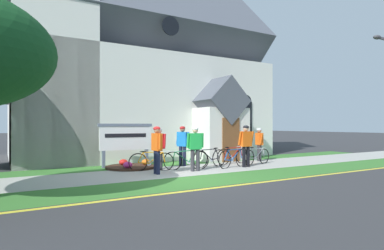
{
  "coord_description": "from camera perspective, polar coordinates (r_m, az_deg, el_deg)",
  "views": [
    {
      "loc": [
        -5.25,
        -9.25,
        1.75
      ],
      "look_at": [
        2.41,
        3.76,
        1.76
      ],
      "focal_mm": 30.31,
      "sensor_mm": 36.0,
      "label": 1
    }
  ],
  "objects": [
    {
      "name": "cyclist_in_green_jersey",
      "position": [
        12.94,
        -5.84,
        -3.53
      ],
      "size": [
        0.43,
        0.68,
        1.65
      ],
      "color": "#2D2D33",
      "rests_on": "ground"
    },
    {
      "name": "cyclist_in_white_jersey",
      "position": [
        12.29,
        0.57,
        -3.57
      ],
      "size": [
        0.65,
        0.29,
        1.69
      ],
      "color": "#2D2D33",
      "rests_on": "ground"
    },
    {
      "name": "bicycle_white",
      "position": [
        14.76,
        7.2,
        -5.38
      ],
      "size": [
        1.8,
        0.11,
        0.8
      ],
      "color": "black",
      "rests_on": "ground"
    },
    {
      "name": "cyclist_in_blue_jersey",
      "position": [
        13.68,
        9.48,
        -3.04
      ],
      "size": [
        0.68,
        0.28,
        1.74
      ],
      "color": "black",
      "rests_on": "ground"
    },
    {
      "name": "cyclist_in_orange_jersey",
      "position": [
        16.02,
        11.75,
        -2.95
      ],
      "size": [
        0.3,
        0.7,
        1.61
      ],
      "color": "#2D2D33",
      "rests_on": "ground"
    },
    {
      "name": "church_sign",
      "position": [
        13.91,
        -11.59,
        -2.26
      ],
      "size": [
        2.32,
        0.22,
        1.82
      ],
      "color": "slate",
      "rests_on": "ground"
    },
    {
      "name": "ground",
      "position": [
        14.35,
        -8.88,
        -7.04
      ],
      "size": [
        140.0,
        140.0,
        0.0
      ],
      "primitive_type": "plane",
      "color": "#333335"
    },
    {
      "name": "bicycle_green",
      "position": [
        13.64,
        3.2,
        -5.8
      ],
      "size": [
        1.72,
        0.19,
        0.82
      ],
      "color": "black",
      "rests_on": "ground"
    },
    {
      "name": "bicycle_red",
      "position": [
        14.77,
        11.3,
        -5.42
      ],
      "size": [
        1.74,
        0.34,
        0.81
      ],
      "color": "black",
      "rests_on": "ground"
    },
    {
      "name": "bicycle_orange",
      "position": [
        12.8,
        -0.98,
        -6.16
      ],
      "size": [
        1.73,
        0.63,
        0.84
      ],
      "color": "black",
      "rests_on": "ground"
    },
    {
      "name": "roadside_conifer",
      "position": [
        23.92,
        7.62,
        6.29
      ],
      "size": [
        4.09,
        4.09,
        7.12
      ],
      "color": "#3D2D1E",
      "rests_on": "ground"
    },
    {
      "name": "cyclist_in_red_jersey",
      "position": [
        11.6,
        -6.21,
        -3.71
      ],
      "size": [
        0.29,
        0.68,
        1.71
      ],
      "color": "#191E38",
      "rests_on": "ground"
    },
    {
      "name": "sidewalk_slab",
      "position": [
        13.11,
        2.2,
        -7.68
      ],
      "size": [
        32.0,
        2.73,
        0.01
      ],
      "primitive_type": "cube",
      "color": "#A8A59E",
      "rests_on": "ground"
    },
    {
      "name": "bicycle_black",
      "position": [
        12.52,
        -7.17,
        -6.37
      ],
      "size": [
        1.67,
        0.55,
        0.79
      ],
      "color": "black",
      "rests_on": "ground"
    },
    {
      "name": "church_building",
      "position": [
        19.2,
        -10.64,
        9.5
      ],
      "size": [
        13.93,
        10.17,
        13.87
      ],
      "color": "silver",
      "rests_on": "ground"
    },
    {
      "name": "bicycle_silver",
      "position": [
        13.53,
        7.29,
        -5.82
      ],
      "size": [
        1.78,
        0.42,
        0.81
      ],
      "color": "black",
      "rests_on": "ground"
    },
    {
      "name": "flower_bed",
      "position": [
        13.44,
        -10.71,
        -7.16
      ],
      "size": [
        2.0,
        2.0,
        0.34
      ],
      "color": "#382319",
      "rests_on": "ground"
    },
    {
      "name": "curb_paint_stripe",
      "position": [
        10.38,
        12.82,
        -9.72
      ],
      "size": [
        28.0,
        0.16,
        0.01
      ],
      "primitive_type": "cube",
      "color": "yellow",
      "rests_on": "ground"
    },
    {
      "name": "cyclist_in_yellow_jersey",
      "position": [
        13.89,
        -1.68,
        -3.12
      ],
      "size": [
        0.39,
        0.77,
        1.7
      ],
      "color": "#191E38",
      "rests_on": "ground"
    },
    {
      "name": "church_lawn",
      "position": [
        15.0,
        -2.38,
        -6.72
      ],
      "size": [
        24.0,
        1.68,
        0.01
      ],
      "primitive_type": "cube",
      "color": "#38722D",
      "rests_on": "ground"
    },
    {
      "name": "grass_verge",
      "position": [
        11.22,
        8.79,
        -8.98
      ],
      "size": [
        32.0,
        1.97,
        0.01
      ],
      "primitive_type": "cube",
      "color": "#38722D",
      "rests_on": "ground"
    }
  ]
}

